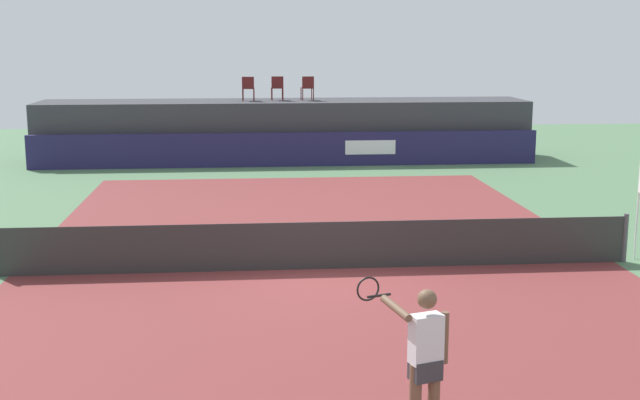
{
  "coord_description": "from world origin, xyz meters",
  "views": [
    {
      "loc": [
        -1.41,
        -15.93,
        4.49
      ],
      "look_at": [
        0.16,
        2.0,
        1.0
      ],
      "focal_mm": 47.1,
      "sensor_mm": 36.0,
      "label": 1
    }
  ],
  "objects_px": {
    "spectator_chair_center": "(308,87)",
    "net_post_far": "(625,238)",
    "spectator_chair_far_left": "(248,87)",
    "tennis_player": "(424,358)",
    "spectator_chair_left": "(277,87)"
  },
  "relations": [
    {
      "from": "spectator_chair_left",
      "to": "net_post_far",
      "type": "xyz_separation_m",
      "value": [
        6.46,
        -15.38,
        -2.19
      ]
    },
    {
      "from": "spectator_chair_center",
      "to": "net_post_far",
      "type": "height_order",
      "value": "spectator_chair_center"
    },
    {
      "from": "net_post_far",
      "to": "tennis_player",
      "type": "relative_size",
      "value": 0.56
    },
    {
      "from": "spectator_chair_left",
      "to": "spectator_chair_far_left",
      "type": "bearing_deg",
      "value": -171.12
    },
    {
      "from": "spectator_chair_far_left",
      "to": "spectator_chair_center",
      "type": "relative_size",
      "value": 1.0
    },
    {
      "from": "spectator_chair_left",
      "to": "spectator_chair_center",
      "type": "distance_m",
      "value": 1.12
    },
    {
      "from": "spectator_chair_left",
      "to": "tennis_player",
      "type": "height_order",
      "value": "spectator_chair_left"
    },
    {
      "from": "net_post_far",
      "to": "spectator_chair_left",
      "type": "bearing_deg",
      "value": 112.78
    },
    {
      "from": "spectator_chair_left",
      "to": "spectator_chair_center",
      "type": "height_order",
      "value": "same"
    },
    {
      "from": "spectator_chair_left",
      "to": "spectator_chair_center",
      "type": "bearing_deg",
      "value": -6.45
    },
    {
      "from": "net_post_far",
      "to": "spectator_chair_center",
      "type": "bearing_deg",
      "value": 109.3
    },
    {
      "from": "spectator_chair_far_left",
      "to": "tennis_player",
      "type": "height_order",
      "value": "spectator_chair_far_left"
    },
    {
      "from": "net_post_far",
      "to": "tennis_player",
      "type": "bearing_deg",
      "value": -128.3
    },
    {
      "from": "spectator_chair_left",
      "to": "net_post_far",
      "type": "relative_size",
      "value": 0.89
    },
    {
      "from": "spectator_chair_far_left",
      "to": "net_post_far",
      "type": "xyz_separation_m",
      "value": [
        7.53,
        -15.21,
        -2.19
      ]
    }
  ]
}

